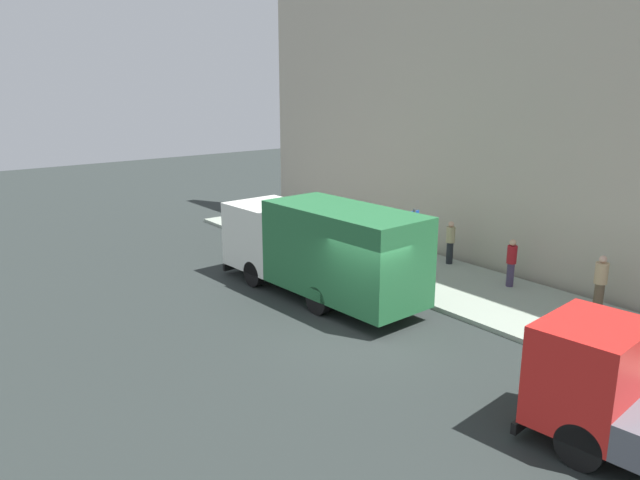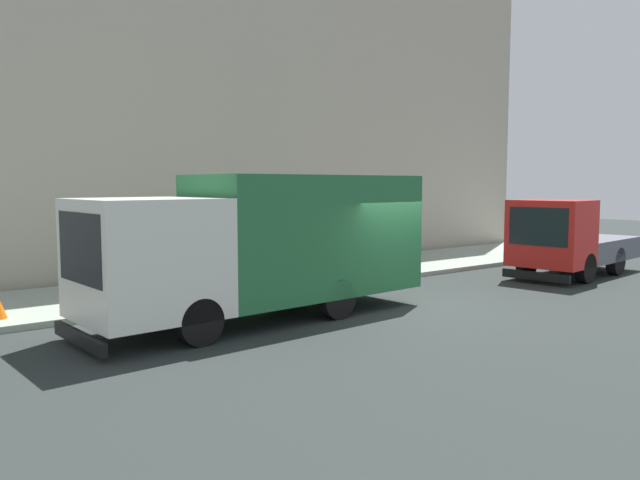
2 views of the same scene
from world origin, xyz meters
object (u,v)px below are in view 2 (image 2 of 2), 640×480
at_px(street_sign_post, 277,228).
at_px(small_flatbed_truck, 567,242).
at_px(pedestrian_standing, 263,244).
at_px(pedestrian_walking, 171,249).
at_px(pedestrian_third, 332,237).
at_px(large_utility_truck, 267,242).

bearing_deg(street_sign_post, small_flatbed_truck, -109.24).
distance_m(pedestrian_standing, street_sign_post, 3.53).
bearing_deg(pedestrian_walking, small_flatbed_truck, -135.85).
relative_size(pedestrian_standing, pedestrian_third, 0.94).
xyz_separation_m(small_flatbed_truck, pedestrian_third, (6.34, 4.35, -0.07)).
relative_size(large_utility_truck, pedestrian_third, 4.64).
bearing_deg(pedestrian_third, large_utility_truck, -69.46).
bearing_deg(large_utility_truck, pedestrian_third, -51.68).
relative_size(large_utility_truck, pedestrian_walking, 4.91).
height_order(pedestrian_walking, pedestrian_standing, pedestrian_walking).
height_order(pedestrian_third, street_sign_post, street_sign_post).
distance_m(large_utility_truck, small_flatbed_truck, 10.74).
height_order(small_flatbed_truck, pedestrian_third, small_flatbed_truck).
distance_m(pedestrian_walking, pedestrian_third, 5.92).
bearing_deg(street_sign_post, pedestrian_standing, -26.75).
bearing_deg(small_flatbed_truck, pedestrian_standing, 43.80).
relative_size(small_flatbed_truck, pedestrian_standing, 3.50).
height_order(large_utility_truck, small_flatbed_truck, large_utility_truck).
bearing_deg(pedestrian_walking, pedestrian_standing, -110.91).
bearing_deg(pedestrian_walking, street_sign_post, -171.29).
xyz_separation_m(large_utility_truck, pedestrian_walking, (5.80, -0.43, -0.68)).
distance_m(large_utility_truck, street_sign_post, 2.96).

